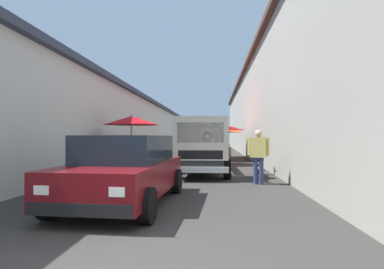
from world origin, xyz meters
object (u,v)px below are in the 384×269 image
fruit_stall_near_left (222,132)px  fruit_stall_far_left (216,132)px  fruit_stall_near_right (224,132)px  hatchback_car (126,169)px  fruit_stall_far_right (130,131)px  delivery_truck (201,147)px  parked_scooter (260,164)px  vendor_by_crates (258,153)px

fruit_stall_near_left → fruit_stall_far_left: size_ratio=1.23×
fruit_stall_near_right → hatchback_car: bearing=169.7°
fruit_stall_far_right → delivery_truck: 3.06m
fruit_stall_near_left → fruit_stall_far_left: 2.80m
fruit_stall_far_right → hatchback_car: (-5.31, -1.47, -0.92)m
fruit_stall_far_left → fruit_stall_near_left: bearing=-7.7°
fruit_stall_far_right → hatchback_car: fruit_stall_far_right is taller
fruit_stall_far_left → delivery_truck: (-4.44, 0.54, -0.60)m
hatchback_car → delivery_truck: bearing=-17.5°
fruit_stall_far_right → delivery_truck: fruit_stall_far_right is taller
fruit_stall_near_left → hatchback_car: size_ratio=0.71×
hatchback_car → parked_scooter: 5.68m
fruit_stall_near_right → parked_scooter: 9.73m
fruit_stall_near_left → delivery_truck: bearing=172.8°
hatchback_car → vendor_by_crates: (2.81, -3.20, 0.20)m
fruit_stall_far_right → fruit_stall_near_right: size_ratio=0.93×
fruit_stall_far_left → parked_scooter: fruit_stall_far_left is taller
fruit_stall_far_left → parked_scooter: size_ratio=1.36×
fruit_stall_far_right → hatchback_car: bearing=-164.5°
fruit_stall_near_left → vendor_by_crates: (-8.87, -0.87, -0.74)m
fruit_stall_near_right → vendor_by_crates: fruit_stall_near_right is taller
parked_scooter → delivery_truck: bearing=90.5°
fruit_stall_far_right → vendor_by_crates: 5.34m
fruit_stall_near_left → fruit_stall_far_left: (-2.78, 0.38, -0.04)m
delivery_truck → vendor_by_crates: size_ratio=3.06×
fruit_stall_near_right → hatchback_car: size_ratio=0.63×
fruit_stall_far_left → delivery_truck: bearing=173.1°
delivery_truck → parked_scooter: size_ratio=2.94×
vendor_by_crates → parked_scooter: vendor_by_crates is taller
vendor_by_crates → parked_scooter: (1.67, -0.29, -0.49)m
fruit_stall_near_left → fruit_stall_far_left: bearing=172.3°
hatchback_car → delivery_truck: (4.46, -1.40, 0.30)m
fruit_stall_far_right → fruit_stall_near_right: fruit_stall_far_right is taller
fruit_stall_near_left → fruit_stall_near_right: bearing=-5.5°
parked_scooter → hatchback_car: bearing=142.1°
vendor_by_crates → fruit_stall_far_left: bearing=11.6°
fruit_stall_near_left → delivery_truck: (-7.22, 0.92, -0.64)m
fruit_stall_far_left → hatchback_car: size_ratio=0.58×
delivery_truck → vendor_by_crates: (-1.65, -1.79, -0.10)m
vendor_by_crates → parked_scooter: bearing=-9.8°
fruit_stall_near_right → parked_scooter: (-9.59, -0.93, -1.31)m
vendor_by_crates → fruit_stall_far_right: bearing=61.8°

